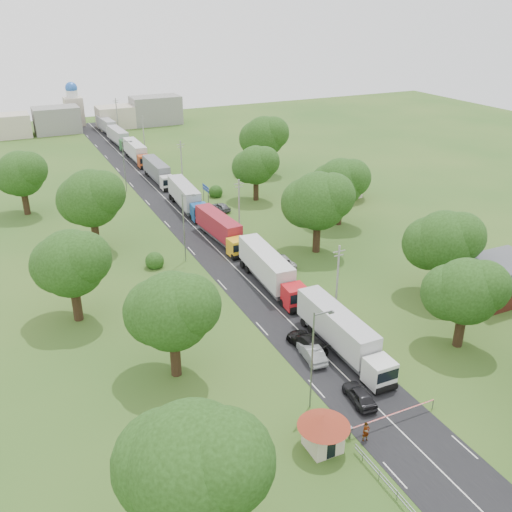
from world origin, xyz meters
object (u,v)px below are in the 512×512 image
pedestrian_near (366,432)px  car_lane_front (360,395)px  boom_barrier (381,419)px  truck_0 (342,333)px  car_lane_mid (312,353)px  info_sign (206,191)px  guard_booth (324,428)px

pedestrian_near → car_lane_front: bearing=65.7°
boom_barrier → truck_0: (3.36, 11.41, 1.36)m
boom_barrier → truck_0: size_ratio=0.60×
car_lane_mid → info_sign: bearing=-91.6°
info_sign → car_lane_mid: (-6.71, -48.48, -2.23)m
truck_0 → car_lane_mid: size_ratio=3.27×
boom_barrier → car_lane_mid: bearing=90.8°
pedestrian_near → info_sign: bearing=86.5°
car_lane_front → car_lane_mid: car_lane_mid is taller
truck_0 → pedestrian_near: size_ratio=8.36×
info_sign → car_lane_mid: info_sign is taller
boom_barrier → car_lane_front: car_lane_front is taller
boom_barrier → car_lane_mid: size_ratio=1.97×
car_lane_front → car_lane_mid: size_ratio=0.95×
info_sign → pedestrian_near: info_sign is taller
guard_booth → truck_0: (9.20, 11.41, 0.09)m
info_sign → truck_0: bearing=-93.8°
guard_booth → info_sign: size_ratio=1.07×
info_sign → pedestrian_near: (-8.66, -60.78, -2.08)m
guard_booth → info_sign: (12.40, 60.00, 0.84)m
guard_booth → car_lane_mid: size_ratio=0.94×
car_lane_front → guard_booth: bearing=37.7°
guard_booth → car_lane_mid: 12.92m
car_lane_front → pedestrian_near: pedestrian_near is taller
truck_0 → guard_booth: bearing=-128.9°
truck_0 → car_lane_front: bearing=-111.2°
car_lane_mid → truck_0: bearing=-175.5°
car_lane_front → car_lane_mid: bearing=-79.1°
info_sign → guard_booth: bearing=-101.7°
guard_booth → car_lane_front: size_ratio=0.99×
car_lane_front → pedestrian_near: (-2.46, -4.45, 0.16)m
guard_booth → truck_0: bearing=51.1°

